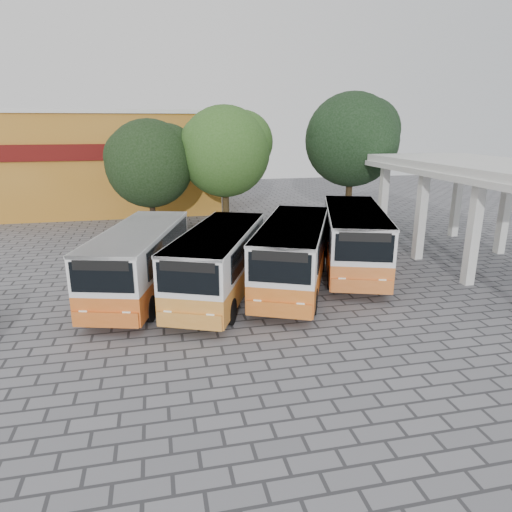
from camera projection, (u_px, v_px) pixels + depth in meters
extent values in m
plane|color=slate|center=(323.00, 313.00, 18.18)|extent=(90.00, 90.00, 0.00)
cube|color=silver|center=(383.00, 202.00, 28.94)|extent=(0.45, 0.45, 5.00)
cube|color=silver|center=(457.00, 199.00, 30.04)|extent=(0.45, 0.45, 5.00)
cube|color=silver|center=(499.00, 167.00, 22.64)|extent=(6.60, 15.60, 0.40)
cube|color=silver|center=(498.00, 174.00, 22.74)|extent=(6.80, 15.80, 0.30)
cube|color=#B1711F|center=(97.00, 163.00, 39.16)|extent=(20.00, 10.00, 8.00)
cube|color=#590C0A|center=(88.00, 152.00, 34.04)|extent=(20.00, 0.20, 1.20)
cube|color=silver|center=(92.00, 113.00, 37.99)|extent=(20.40, 10.40, 0.30)
cube|color=orange|center=(141.00, 275.00, 19.83)|extent=(4.62, 8.59, 1.08)
cube|color=white|center=(139.00, 247.00, 19.47)|extent=(4.62, 8.59, 1.51)
cube|color=white|center=(138.00, 231.00, 19.28)|extent=(4.67, 8.61, 0.12)
cube|color=black|center=(108.00, 248.00, 19.21)|extent=(1.90, 6.55, 1.08)
cube|color=black|center=(169.00, 245.00, 19.73)|extent=(1.90, 6.55, 1.08)
cube|color=black|center=(136.00, 277.00, 15.59)|extent=(2.14, 0.65, 1.08)
cube|color=black|center=(135.00, 265.00, 15.47)|extent=(1.90, 0.59, 0.35)
cylinder|color=black|center=(110.00, 310.00, 17.21)|extent=(0.29, 1.03, 1.03)
cylinder|color=black|center=(170.00, 305.00, 17.67)|extent=(0.29, 1.03, 1.03)
cylinder|color=black|center=(119.00, 268.00, 22.23)|extent=(0.29, 1.03, 1.03)
cylinder|color=black|center=(166.00, 265.00, 22.69)|extent=(0.29, 1.03, 1.03)
cube|color=orange|center=(220.00, 277.00, 19.67)|extent=(5.44, 8.51, 1.08)
cube|color=white|center=(219.00, 248.00, 19.30)|extent=(5.44, 8.51, 1.51)
cube|color=white|center=(218.00, 232.00, 19.11)|extent=(5.48, 8.53, 0.12)
cube|color=black|center=(189.00, 249.00, 19.04)|extent=(2.66, 6.25, 1.08)
cube|color=black|center=(248.00, 246.00, 19.56)|extent=(2.66, 6.25, 1.08)
cube|color=black|center=(236.00, 279.00, 15.44)|extent=(2.05, 0.90, 1.08)
cube|color=black|center=(235.00, 267.00, 15.32)|extent=(1.82, 0.81, 0.35)
cylinder|color=black|center=(200.00, 312.00, 17.06)|extent=(0.29, 1.02, 1.02)
cylinder|color=black|center=(258.00, 307.00, 17.51)|extent=(0.29, 1.02, 1.02)
cylinder|color=black|center=(189.00, 269.00, 22.05)|extent=(0.29, 1.02, 1.02)
cylinder|color=black|center=(234.00, 266.00, 22.51)|extent=(0.29, 1.02, 1.02)
cube|color=orange|center=(293.00, 269.00, 20.66)|extent=(5.74, 8.79, 1.11)
cube|color=white|center=(293.00, 240.00, 20.29)|extent=(5.74, 8.79, 1.56)
cube|color=white|center=(294.00, 224.00, 20.09)|extent=(5.79, 8.81, 0.13)
cube|color=black|center=(265.00, 241.00, 20.02)|extent=(2.86, 6.43, 1.11)
cube|color=black|center=(321.00, 238.00, 20.55)|extent=(2.86, 6.43, 1.11)
cube|color=black|center=(328.00, 268.00, 16.29)|extent=(2.11, 0.96, 1.11)
cube|color=black|center=(329.00, 256.00, 16.16)|extent=(1.87, 0.86, 0.36)
cylinder|color=black|center=(285.00, 302.00, 17.96)|extent=(0.30, 1.06, 1.06)
cylinder|color=black|center=(339.00, 297.00, 18.43)|extent=(0.30, 1.06, 1.06)
cylinder|color=black|center=(255.00, 262.00, 23.13)|extent=(0.30, 1.06, 1.06)
cylinder|color=black|center=(298.00, 259.00, 23.61)|extent=(0.30, 1.06, 1.06)
cube|color=orange|center=(353.00, 252.00, 23.19)|extent=(5.35, 9.18, 1.15)
cube|color=white|center=(354.00, 225.00, 22.80)|extent=(5.35, 9.18, 1.62)
cube|color=white|center=(355.00, 211.00, 22.59)|extent=(5.40, 9.19, 0.13)
cube|color=black|center=(329.00, 226.00, 22.52)|extent=(2.41, 6.88, 1.15)
cube|color=black|center=(379.00, 224.00, 23.07)|extent=(2.41, 6.88, 1.15)
cube|color=black|center=(399.00, 248.00, 18.65)|extent=(2.25, 0.82, 1.15)
cube|color=black|center=(400.00, 237.00, 18.52)|extent=(2.00, 0.74, 0.37)
cylinder|color=black|center=(354.00, 280.00, 20.39)|extent=(0.31, 1.10, 1.10)
cylinder|color=black|center=(402.00, 276.00, 20.88)|extent=(0.31, 1.10, 1.10)
cylinder|color=black|center=(312.00, 247.00, 25.75)|extent=(0.31, 1.10, 1.10)
cylinder|color=black|center=(351.00, 245.00, 26.24)|extent=(0.31, 1.10, 1.10)
cylinder|color=black|center=(152.00, 206.00, 31.73)|extent=(0.38, 0.38, 3.52)
sphere|color=black|center=(150.00, 164.00, 30.92)|extent=(5.95, 5.95, 5.95)
sphere|color=black|center=(167.00, 154.00, 31.28)|extent=(4.16, 4.16, 4.16)
sphere|color=black|center=(133.00, 157.00, 30.39)|extent=(3.87, 3.87, 3.87)
cylinder|color=#45341B|center=(226.00, 201.00, 32.42)|extent=(0.48, 0.48, 3.99)
sphere|color=#2D5619|center=(225.00, 152.00, 31.46)|extent=(6.24, 6.24, 6.24)
sphere|color=#2D5619|center=(242.00, 142.00, 31.83)|extent=(4.37, 4.37, 4.37)
sphere|color=#2D5619|center=(209.00, 145.00, 30.92)|extent=(4.06, 4.06, 4.06)
cylinder|color=#3D2D19|center=(349.00, 196.00, 33.09)|extent=(0.47, 0.47, 4.47)
sphere|color=black|center=(352.00, 140.00, 31.98)|extent=(6.53, 6.53, 6.53)
sphere|color=black|center=(368.00, 130.00, 32.35)|extent=(4.57, 4.57, 4.57)
sphere|color=black|center=(338.00, 133.00, 31.42)|extent=(4.24, 4.24, 4.24)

